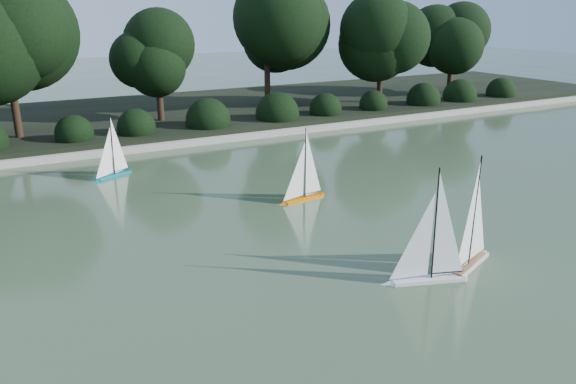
{
  "coord_description": "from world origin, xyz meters",
  "views": [
    {
      "loc": [
        -3.77,
        -5.37,
        3.57
      ],
      "look_at": [
        0.43,
        2.28,
        0.7
      ],
      "focal_mm": 35.0,
      "sensor_mm": 36.0,
      "label": 1
    }
  ],
  "objects": [
    {
      "name": "sailboat_white_b",
      "position": [
        2.2,
        -0.1,
        0.27
      ],
      "size": [
        1.26,
        0.67,
        1.78
      ],
      "color": "beige",
      "rests_on": "ground"
    },
    {
      "name": "far_bank",
      "position": [
        0.0,
        13.0,
        0.15
      ],
      "size": [
        40.0,
        8.0,
        0.3
      ],
      "primitive_type": "cube",
      "color": "black",
      "rests_on": "ground"
    },
    {
      "name": "sailboat_teal",
      "position": [
        -1.49,
        6.96,
        0.23
      ],
      "size": [
        1.01,
        0.64,
        1.47
      ],
      "color": "#00707F",
      "rests_on": "ground"
    },
    {
      "name": "ground",
      "position": [
        0.0,
        0.0,
        0.0
      ],
      "size": [
        80.0,
        80.0,
        0.0
      ],
      "primitive_type": "plane",
      "color": "#2F4127",
      "rests_on": "ground"
    },
    {
      "name": "sailboat_orange",
      "position": [
        1.41,
        3.58,
        0.24
      ],
      "size": [
        1.11,
        0.32,
        1.51
      ],
      "color": "orange",
      "rests_on": "ground"
    },
    {
      "name": "tree_line",
      "position": [
        1.23,
        11.44,
        2.64
      ],
      "size": [
        26.31,
        3.93,
        4.39
      ],
      "color": "black",
      "rests_on": "ground"
    },
    {
      "name": "shrub_hedge",
      "position": [
        0.0,
        9.9,
        0.45
      ],
      "size": [
        29.1,
        1.1,
        1.1
      ],
      "color": "black",
      "rests_on": "ground"
    },
    {
      "name": "sailboat_white_a",
      "position": [
        1.16,
        -0.19,
        0.27
      ],
      "size": [
        1.23,
        0.58,
        1.71
      ],
      "color": "silver",
      "rests_on": "ground"
    },
    {
      "name": "pond_coping",
      "position": [
        0.0,
        9.0,
        0.09
      ],
      "size": [
        40.0,
        0.35,
        0.18
      ],
      "primitive_type": "cube",
      "color": "gray",
      "rests_on": "ground"
    }
  ]
}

